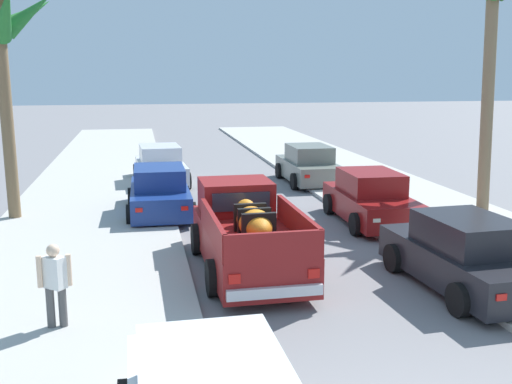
% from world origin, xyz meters
% --- Properties ---
extents(sidewalk_left, '(5.18, 60.00, 0.12)m').
position_xyz_m(sidewalk_left, '(-5.19, 12.00, 0.06)').
color(sidewalk_left, '#B2AFA8').
rests_on(sidewalk_left, ground).
extents(sidewalk_right, '(5.18, 60.00, 0.12)m').
position_xyz_m(sidewalk_right, '(5.19, 12.00, 0.06)').
color(sidewalk_right, '#B2AFA8').
rests_on(sidewalk_right, ground).
extents(curb_left, '(0.16, 60.00, 0.10)m').
position_xyz_m(curb_left, '(-4.00, 12.00, 0.05)').
color(curb_left, silver).
rests_on(curb_left, ground).
extents(curb_right, '(0.16, 60.00, 0.10)m').
position_xyz_m(curb_right, '(4.00, 12.00, 0.05)').
color(curb_right, silver).
rests_on(curb_right, ground).
extents(pickup_truck, '(2.27, 5.24, 1.80)m').
position_xyz_m(pickup_truck, '(-1.28, 7.85, 0.81)').
color(pickup_truck, maroon).
rests_on(pickup_truck, ground).
extents(car_left_near, '(2.19, 4.33, 1.54)m').
position_xyz_m(car_left_near, '(-2.79, 18.96, 0.71)').
color(car_left_near, silver).
rests_on(car_left_near, ground).
extents(car_right_near, '(2.10, 4.29, 1.54)m').
position_xyz_m(car_right_near, '(3.09, 11.36, 0.71)').
color(car_right_near, maroon).
rests_on(car_right_near, ground).
extents(car_right_mid, '(2.21, 4.34, 1.54)m').
position_xyz_m(car_right_mid, '(2.90, 5.69, 0.71)').
color(car_right_mid, black).
rests_on(car_right_mid, ground).
extents(car_left_far, '(2.03, 4.26, 1.54)m').
position_xyz_m(car_left_far, '(3.07, 18.00, 0.71)').
color(car_left_far, slate).
rests_on(car_left_far, ground).
extents(car_right_far, '(2.05, 4.27, 1.54)m').
position_xyz_m(car_right_far, '(-3.02, 13.57, 0.71)').
color(car_right_far, navy).
rests_on(car_right_far, ground).
extents(palm_tree_right_fore, '(3.48, 3.66, 7.83)m').
position_xyz_m(palm_tree_right_fore, '(7.01, 12.04, 6.43)').
color(palm_tree_right_fore, '#846B4C').
rests_on(palm_tree_right_fore, ground).
extents(palm_tree_left_mid, '(3.19, 3.80, 6.82)m').
position_xyz_m(palm_tree_left_mid, '(-7.32, 13.55, 5.55)').
color(palm_tree_left_mid, brown).
rests_on(palm_tree_left_mid, ground).
extents(pedestrian, '(0.57, 0.41, 1.59)m').
position_xyz_m(pedestrian, '(-5.09, 5.01, 0.91)').
color(pedestrian, '#4C4C4C').
rests_on(pedestrian, ground).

